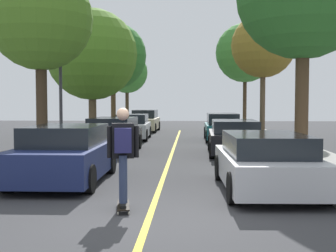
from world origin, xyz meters
TOP-DOWN VIEW (x-y plane):
  - ground at (0.00, 0.00)m, footprint 80.00×80.00m
  - center_line at (0.00, 4.00)m, footprint 0.12×39.20m
  - parked_car_left_nearest at (-2.39, 3.21)m, footprint 2.02×4.14m
  - parked_car_left_near at (-2.39, 9.90)m, footprint 2.01×4.05m
  - parked_car_left_far at (-2.39, 16.03)m, footprint 1.89×4.12m
  - parked_car_left_farthest at (-2.39, 22.53)m, footprint 1.88×4.43m
  - parked_car_right_nearest at (2.39, 2.33)m, footprint 2.08×4.16m
  - parked_car_right_near at (2.39, 9.24)m, footprint 2.03×4.15m
  - parked_car_right_far at (2.39, 15.46)m, footprint 1.84×4.26m
  - street_tree_left_nearest at (-4.40, 7.35)m, footprint 3.56×3.56m
  - street_tree_left_near at (-4.40, 15.23)m, footprint 4.74×4.74m
  - street_tree_left_far at (-4.40, 21.51)m, footprint 4.43×4.43m
  - street_tree_left_farthest at (-4.40, 27.92)m, footprint 3.35×3.35m
  - street_tree_right_near at (4.40, 15.07)m, footprint 3.24×3.24m
  - street_tree_right_far at (4.40, 22.34)m, footprint 3.96×3.96m
  - streetlamp at (-4.14, 8.72)m, footprint 0.36×0.24m
  - skateboard at (-0.52, 0.41)m, footprint 0.35×0.86m
  - skateboarder at (-0.52, 0.38)m, footprint 0.59×0.71m

SIDE VIEW (x-z plane):
  - ground at x=0.00m, z-range 0.00..0.00m
  - center_line at x=0.00m, z-range 0.00..0.01m
  - skateboard at x=-0.52m, z-range 0.04..0.14m
  - parked_car_right_nearest at x=2.39m, z-range 0.00..1.29m
  - parked_car_right_near at x=2.39m, z-range 0.00..1.32m
  - parked_car_left_far at x=-2.39m, z-range -0.01..1.34m
  - parked_car_left_near at x=-2.39m, z-range 0.00..1.38m
  - parked_car_left_nearest at x=-2.39m, z-range -0.01..1.40m
  - parked_car_right_far at x=2.39m, z-range -0.01..1.42m
  - parked_car_left_farthest at x=-2.39m, z-range -0.02..1.45m
  - skateboarder at x=-0.52m, z-range 0.23..2.01m
  - streetlamp at x=-4.14m, z-range 0.55..6.40m
  - street_tree_left_farthest at x=-4.40m, z-range 1.43..7.40m
  - street_tree_left_near at x=-4.40m, z-range 1.12..7.83m
  - street_tree_left_nearest at x=-4.40m, z-range 1.58..8.08m
  - street_tree_right_near at x=4.40m, z-range 1.67..8.02m
  - street_tree_left_far at x=-4.40m, z-range 1.49..8.65m
  - street_tree_right_far at x=4.40m, z-range 1.73..8.90m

